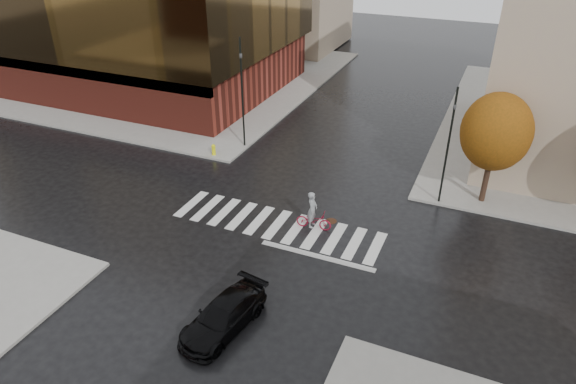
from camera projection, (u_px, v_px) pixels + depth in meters
name	position (u px, v px, depth m)	size (l,w,h in m)	color
ground	(273.00, 229.00, 27.62)	(120.00, 120.00, 0.00)	black
sidewalk_nw	(171.00, 75.00, 51.53)	(30.00, 30.00, 0.15)	gray
crosswalk	(277.00, 224.00, 28.02)	(12.00, 3.00, 0.01)	silver
tree_ne_a	(496.00, 132.00, 27.85)	(3.80, 3.80, 6.50)	black
sedan	(224.00, 316.00, 20.99)	(1.79, 4.40, 1.28)	black
cyclist	(313.00, 216.00, 27.36)	(1.98, 0.85, 2.19)	maroon
traffic_light_nw	(242.00, 86.00, 34.50)	(0.21, 0.17, 7.62)	black
traffic_light_ne	(449.00, 140.00, 27.98)	(0.17, 0.19, 6.88)	black
fire_hydrant	(214.00, 149.00, 35.09)	(0.28, 0.28, 0.78)	#F0EF0E
manhole	(331.00, 221.00, 28.32)	(0.62, 0.62, 0.01)	#442818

